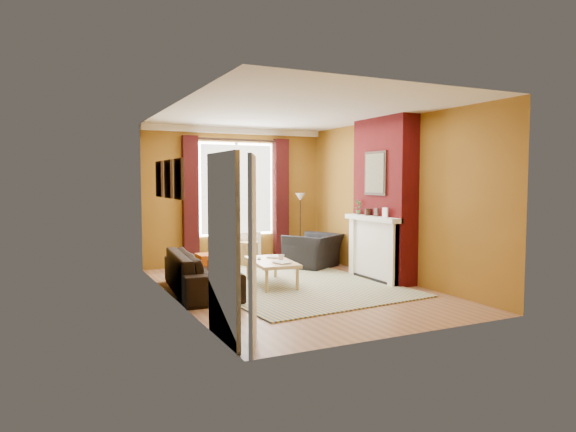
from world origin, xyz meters
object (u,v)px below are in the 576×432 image
object	(u,v)px
coffee_table	(271,263)
wicker_stool	(248,254)
armchair	(313,251)
floor_lamp	(300,208)
sofa	(201,272)

from	to	relation	value
coffee_table	wicker_stool	bearing A→B (deg)	85.94
armchair	coffee_table	distance (m)	1.91
armchair	coffee_table	xyz separation A→B (m)	(-1.45, -1.24, 0.04)
coffee_table	floor_lamp	world-z (taller)	floor_lamp
floor_lamp	wicker_stool	bearing A→B (deg)	180.00
armchair	floor_lamp	distance (m)	1.13
coffee_table	armchair	bearing A→B (deg)	46.85
sofa	wicker_stool	world-z (taller)	sofa
sofa	floor_lamp	size ratio (longest dim) A/B	1.47
wicker_stool	floor_lamp	bearing A→B (deg)	0.00
sofa	floor_lamp	bearing A→B (deg)	-49.06
sofa	armchair	size ratio (longest dim) A/B	2.10
armchair	wicker_stool	bearing A→B (deg)	-67.37
coffee_table	floor_lamp	xyz separation A→B (m)	(1.55, 2.01, 0.78)
sofa	armchair	world-z (taller)	armchair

